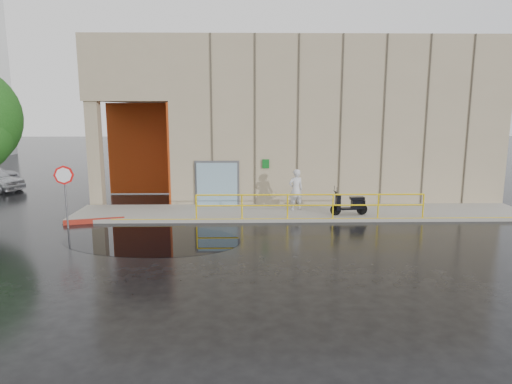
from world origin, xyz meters
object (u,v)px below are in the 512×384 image
at_px(stop_sign, 64,183).
at_px(red_curb, 94,221).
at_px(person, 296,190).
at_px(scooter, 350,199).

distance_m(stop_sign, red_curb, 2.08).
distance_m(person, scooter, 2.44).
relative_size(person, scooter, 1.13).
xyz_separation_m(person, red_curb, (-8.52, -1.62, -0.99)).
bearing_deg(stop_sign, red_curb, 55.89).
xyz_separation_m(stop_sign, red_curb, (0.78, 0.81, -1.74)).
height_order(scooter, red_curb, scooter).
bearing_deg(scooter, stop_sign, -177.86).
distance_m(scooter, stop_sign, 11.64).
bearing_deg(red_curb, scooter, 3.18).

